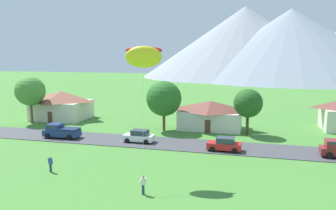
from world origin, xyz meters
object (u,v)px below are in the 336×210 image
(house_leftmost, at_px, (210,114))
(watcher_person, at_px, (50,164))
(pickup_truck_navy_west_side, at_px, (61,131))
(kite_flyer_with_kite, at_px, (144,58))
(parked_car_red_mid_west, at_px, (224,144))
(house_right_center, at_px, (62,104))
(tree_center, at_px, (30,91))
(parked_car_white_west_end, at_px, (139,136))
(tree_near_left, at_px, (164,99))
(tree_left_of_center, at_px, (248,103))

(house_leftmost, bearing_deg, watcher_person, -118.70)
(pickup_truck_navy_west_side, height_order, kite_flyer_with_kite, kite_flyer_with_kite)
(parked_car_red_mid_west, height_order, kite_flyer_with_kite, kite_flyer_with_kite)
(house_right_center, distance_m, tree_center, 6.48)
(parked_car_white_west_end, bearing_deg, tree_near_left, 79.23)
(parked_car_white_west_end, xyz_separation_m, watcher_person, (-4.92, -13.21, 0.01))
(tree_left_of_center, relative_size, kite_flyer_with_kite, 0.54)
(house_right_center, height_order, tree_center, tree_center)
(tree_left_of_center, bearing_deg, house_leftmost, 154.68)
(house_right_center, bearing_deg, house_leftmost, -3.02)
(kite_flyer_with_kite, bearing_deg, house_leftmost, 79.92)
(tree_left_of_center, xyz_separation_m, kite_flyer_with_kite, (-9.83, -19.13, 6.81))
(parked_car_white_west_end, height_order, parked_car_red_mid_west, same)
(pickup_truck_navy_west_side, bearing_deg, watcher_person, -61.71)
(parked_car_white_west_end, bearing_deg, tree_left_of_center, 29.97)
(house_right_center, bearing_deg, tree_left_of_center, -7.18)
(pickup_truck_navy_west_side, bearing_deg, house_right_center, 121.70)
(tree_near_left, distance_m, parked_car_red_mid_west, 14.26)
(kite_flyer_with_kite, bearing_deg, pickup_truck_navy_west_side, 147.45)
(kite_flyer_with_kite, xyz_separation_m, watcher_person, (-9.38, -2.33, -10.74))
(parked_car_red_mid_west, distance_m, kite_flyer_with_kite, 16.15)
(house_right_center, height_order, tree_near_left, tree_near_left)
(tree_left_of_center, height_order, parked_car_red_mid_west, tree_left_of_center)
(parked_car_white_west_end, height_order, kite_flyer_with_kite, kite_flyer_with_kite)
(house_leftmost, relative_size, tree_center, 1.28)
(parked_car_white_west_end, xyz_separation_m, pickup_truck_navy_west_side, (-11.73, -0.54, 0.19))
(house_leftmost, height_order, parked_car_red_mid_west, house_leftmost)
(tree_near_left, relative_size, pickup_truck_navy_west_side, 1.51)
(house_leftmost, distance_m, kite_flyer_with_kite, 24.12)
(pickup_truck_navy_west_side, distance_m, kite_flyer_with_kite, 21.93)
(watcher_person, bearing_deg, tree_near_left, 73.02)
(tree_center, height_order, parked_car_white_west_end, tree_center)
(watcher_person, bearing_deg, pickup_truck_navy_west_side, 118.29)
(pickup_truck_navy_west_side, bearing_deg, tree_near_left, 31.93)
(house_right_center, distance_m, watcher_person, 29.81)
(house_right_center, height_order, parked_car_white_west_end, house_right_center)
(house_right_center, distance_m, pickup_truck_navy_west_side, 15.47)
(pickup_truck_navy_west_side, xyz_separation_m, watcher_person, (6.82, -12.67, -0.18))
(kite_flyer_with_kite, bearing_deg, parked_car_red_mid_west, 53.02)
(tree_left_of_center, bearing_deg, tree_near_left, -177.46)
(pickup_truck_navy_west_side, height_order, watcher_person, pickup_truck_navy_west_side)
(tree_left_of_center, relative_size, parked_car_white_west_end, 1.65)
(house_leftmost, bearing_deg, parked_car_white_west_end, -127.11)
(tree_center, bearing_deg, parked_car_white_west_end, -18.42)
(house_leftmost, distance_m, watcher_person, 27.70)
(tree_near_left, relative_size, tree_left_of_center, 1.14)
(parked_car_white_west_end, relative_size, pickup_truck_navy_west_side, 0.80)
(tree_center, bearing_deg, tree_near_left, 0.28)
(parked_car_white_west_end, bearing_deg, tree_center, 161.58)
(kite_flyer_with_kite, bearing_deg, watcher_person, -166.07)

